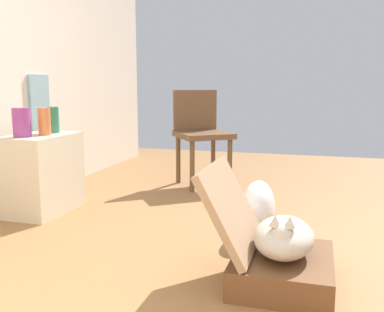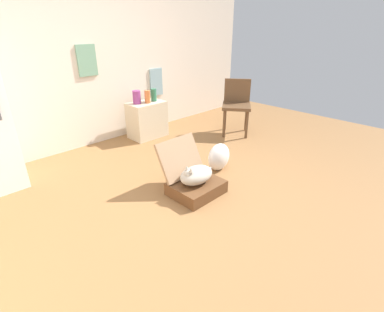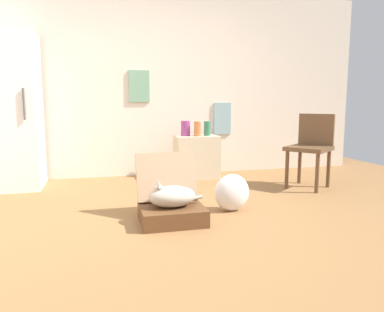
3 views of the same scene
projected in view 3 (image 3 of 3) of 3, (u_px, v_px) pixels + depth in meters
ground_plane at (185, 222)px, 3.20m from camera, size 7.68×7.68×0.00m
wall_back at (148, 83)px, 5.18m from camera, size 6.40×0.15×2.60m
suitcase_base at (172, 214)px, 3.18m from camera, size 0.54×0.46×0.14m
suitcase_lid at (166, 177)px, 3.38m from camera, size 0.54×0.25×0.42m
cat at (171, 196)px, 3.15m from camera, size 0.49×0.28×0.23m
plastic_bag_white at (232, 193)px, 3.51m from camera, size 0.34×0.21×0.36m
refrigerator at (14, 112)px, 4.38m from camera, size 0.56×0.69×1.84m
side_table at (196, 157)px, 5.08m from camera, size 0.59×0.38×0.58m
vase_tall at (185, 128)px, 5.02m from camera, size 0.12×0.12×0.20m
vase_short at (207, 128)px, 5.04m from camera, size 0.09×0.09×0.20m
vase_round at (197, 129)px, 4.98m from camera, size 0.09×0.09×0.20m
chair at (311, 146)px, 4.48m from camera, size 0.66×0.65×0.89m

